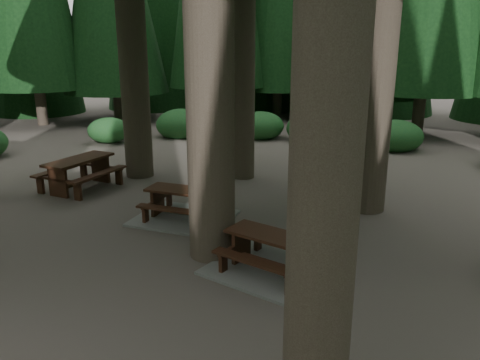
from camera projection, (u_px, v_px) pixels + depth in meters
The scene contains 5 objects.
ground at pixel (173, 248), 8.98m from camera, with size 80.00×80.00×0.00m, color #584E48.
picnic_table_a at pixel (272, 260), 7.97m from camera, with size 2.15×1.81×0.70m.
picnic_table_b at pixel (80, 169), 12.52m from camera, with size 1.76×2.10×0.84m.
picnic_table_c at pixel (184, 209), 10.41m from camera, with size 2.40×2.12×0.70m.
shrub_ring at pixel (225, 224), 9.12m from camera, with size 23.86×24.64×1.49m.
Camera 1 is at (5.50, -6.30, 3.75)m, focal length 35.00 mm.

